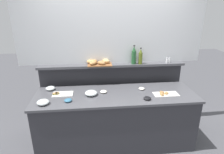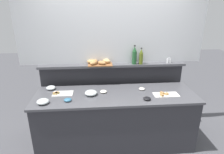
{
  "view_description": "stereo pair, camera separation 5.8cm",
  "coord_description": "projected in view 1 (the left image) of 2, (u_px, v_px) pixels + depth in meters",
  "views": [
    {
      "loc": [
        -0.33,
        -2.61,
        2.15
      ],
      "look_at": [
        -0.05,
        0.1,
        1.12
      ],
      "focal_mm": 30.88,
      "sensor_mm": 36.0,
      "label": 1
    },
    {
      "loc": [
        -0.27,
        -2.61,
        2.15
      ],
      "look_at": [
        -0.05,
        0.1,
        1.12
      ],
      "focal_mm": 30.88,
      "sensor_mm": 36.0,
      "label": 2
    }
  ],
  "objects": [
    {
      "name": "bread_basket",
      "position": [
        97.0,
        62.0,
        3.21
      ],
      "size": [
        0.43,
        0.28,
        0.08
      ],
      "color": "brown",
      "rests_on": "back_ledge_unit"
    },
    {
      "name": "back_ledge_unit",
      "position": [
        112.0,
        93.0,
        3.51
      ],
      "size": [
        2.47,
        0.22,
        1.21
      ],
      "color": "#2D2D33",
      "rests_on": "ground_plane"
    },
    {
      "name": "condiment_bowl_cream",
      "position": [
        147.0,
        98.0,
        2.74
      ],
      "size": [
        0.11,
        0.11,
        0.04
      ],
      "primitive_type": "ellipsoid",
      "color": "black",
      "rests_on": "buffet_counter"
    },
    {
      "name": "pepper_shaker",
      "position": [
        169.0,
        60.0,
        3.32
      ],
      "size": [
        0.03,
        0.03,
        0.09
      ],
      "color": "white",
      "rests_on": "back_ledge_unit"
    },
    {
      "name": "wine_bottle_green",
      "position": [
        134.0,
        56.0,
        3.21
      ],
      "size": [
        0.08,
        0.08,
        0.32
      ],
      "color": "#23562D",
      "rests_on": "back_ledge_unit"
    },
    {
      "name": "condiment_bowl_red",
      "position": [
        68.0,
        100.0,
        2.68
      ],
      "size": [
        0.11,
        0.11,
        0.04
      ],
      "primitive_type": "ellipsoid",
      "color": "teal",
      "rests_on": "buffet_counter"
    },
    {
      "name": "glass_bowl_small",
      "position": [
        50.0,
        88.0,
        3.04
      ],
      "size": [
        0.14,
        0.14,
        0.06
      ],
      "color": "silver",
      "rests_on": "buffet_counter"
    },
    {
      "name": "upper_wall_panel",
      "position": [
        112.0,
        21.0,
        3.08
      ],
      "size": [
        3.07,
        0.08,
        1.39
      ],
      "primitive_type": "cube",
      "color": "silver",
      "rests_on": "back_ledge_unit"
    },
    {
      "name": "glass_bowl_large",
      "position": [
        43.0,
        102.0,
        2.6
      ],
      "size": [
        0.16,
        0.16,
        0.07
      ],
      "color": "silver",
      "rests_on": "buffet_counter"
    },
    {
      "name": "buffet_counter",
      "position": [
        116.0,
        119.0,
        3.06
      ],
      "size": [
        2.43,
        0.75,
        0.88
      ],
      "color": "#2D2D33",
      "rests_on": "ground_plane"
    },
    {
      "name": "salt_shaker",
      "position": [
        167.0,
        60.0,
        3.31
      ],
      "size": [
        0.03,
        0.03,
        0.09
      ],
      "color": "white",
      "rests_on": "back_ledge_unit"
    },
    {
      "name": "glass_bowl_medium",
      "position": [
        91.0,
        93.0,
        2.86
      ],
      "size": [
        0.18,
        0.18,
        0.07
      ],
      "color": "silver",
      "rests_on": "buffet_counter"
    },
    {
      "name": "sandwich_platter_side",
      "position": [
        165.0,
        94.0,
        2.89
      ],
      "size": [
        0.37,
        0.17,
        0.04
      ],
      "color": "white",
      "rests_on": "buffet_counter"
    },
    {
      "name": "condiment_bowl_dark",
      "position": [
        103.0,
        92.0,
        2.94
      ],
      "size": [
        0.1,
        0.1,
        0.04
      ],
      "primitive_type": "ellipsoid",
      "color": "silver",
      "rests_on": "buffet_counter"
    },
    {
      "name": "olive_oil_bottle",
      "position": [
        140.0,
        57.0,
        3.21
      ],
      "size": [
        0.06,
        0.06,
        0.28
      ],
      "color": "#56661E",
      "rests_on": "back_ledge_unit"
    },
    {
      "name": "ground_plane",
      "position": [
        112.0,
        121.0,
        3.78
      ],
      "size": [
        12.0,
        12.0,
        0.0
      ],
      "primitive_type": "plane",
      "color": "#4C4C51"
    },
    {
      "name": "sandwich_platter_front",
      "position": [
        61.0,
        94.0,
        2.89
      ],
      "size": [
        0.3,
        0.19,
        0.04
      ],
      "color": "white",
      "rests_on": "buffet_counter"
    },
    {
      "name": "condiment_bowl_teal",
      "position": [
        142.0,
        89.0,
        3.05
      ],
      "size": [
        0.1,
        0.1,
        0.03
      ],
      "primitive_type": "ellipsoid",
      "color": "silver",
      "rests_on": "buffet_counter"
    }
  ]
}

